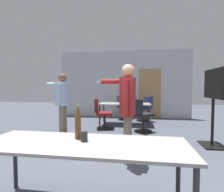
# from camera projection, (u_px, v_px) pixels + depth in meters

# --- Properties ---
(back_wall) EXTENTS (5.56, 0.12, 2.83)m
(back_wall) POSITION_uv_depth(u_px,v_px,m) (124.00, 84.00, 7.46)
(back_wall) COLOR #BCBCC1
(back_wall) RESTS_ON ground_plane
(conference_table_near) EXTENTS (2.14, 0.72, 0.73)m
(conference_table_near) POSITION_uv_depth(u_px,v_px,m) (83.00, 149.00, 1.79)
(conference_table_near) COLOR gray
(conference_table_near) RESTS_ON ground_plane
(conference_table_far) EXTENTS (1.74, 0.82, 0.73)m
(conference_table_far) POSITION_uv_depth(u_px,v_px,m) (125.00, 105.00, 6.02)
(conference_table_far) COLOR gray
(conference_table_far) RESTS_ON ground_plane
(tv_screen) EXTENTS (0.44, 0.97, 1.69)m
(tv_screen) POSITION_uv_depth(u_px,v_px,m) (213.00, 99.00, 3.78)
(tv_screen) COLOR black
(tv_screen) RESTS_ON ground_plane
(person_center_tall) EXTENTS (0.75, 0.64, 1.69)m
(person_center_tall) POSITION_uv_depth(u_px,v_px,m) (127.00, 103.00, 3.00)
(person_center_tall) COLOR slate
(person_center_tall) RESTS_ON ground_plane
(person_left_plaid) EXTENTS (0.79, 0.67, 1.66)m
(person_left_plaid) POSITION_uv_depth(u_px,v_px,m) (62.00, 98.00, 4.68)
(person_left_plaid) COLOR slate
(person_left_plaid) RESTS_ON ground_plane
(office_chair_near_pushed) EXTENTS (0.57, 0.52, 0.93)m
(office_chair_near_pushed) POSITION_uv_depth(u_px,v_px,m) (102.00, 115.00, 5.43)
(office_chair_near_pushed) COLOR black
(office_chair_near_pushed) RESTS_ON ground_plane
(office_chair_side_rolled) EXTENTS (0.60, 0.64, 0.96)m
(office_chair_side_rolled) POSITION_uv_depth(u_px,v_px,m) (124.00, 108.00, 6.92)
(office_chair_side_rolled) COLOR black
(office_chair_side_rolled) RESTS_ON ground_plane
(office_chair_far_left) EXTENTS (0.69, 0.68, 0.96)m
(office_chair_far_left) POSITION_uv_depth(u_px,v_px,m) (141.00, 116.00, 5.02)
(office_chair_far_left) COLOR black
(office_chair_far_left) RESTS_ON ground_plane
(office_chair_far_right) EXTENTS (0.68, 0.69, 0.95)m
(office_chair_far_right) POSITION_uv_depth(u_px,v_px,m) (145.00, 109.00, 6.59)
(office_chair_far_right) COLOR black
(office_chair_far_right) RESTS_ON ground_plane
(beer_bottle) EXTENTS (0.07, 0.07, 0.38)m
(beer_bottle) POSITION_uv_depth(u_px,v_px,m) (78.00, 123.00, 1.92)
(beer_bottle) COLOR #563314
(beer_bottle) RESTS_ON conference_table_near
(drink_cup) EXTENTS (0.07, 0.07, 0.11)m
(drink_cup) POSITION_uv_depth(u_px,v_px,m) (84.00, 136.00, 1.84)
(drink_cup) COLOR #232328
(drink_cup) RESTS_ON conference_table_near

